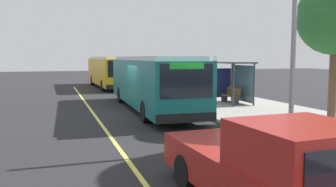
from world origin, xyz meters
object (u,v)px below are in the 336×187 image
(transit_bus_main, at_px, (151,81))
(waiting_bench, at_px, (231,95))
(route_sign_post, at_px, (215,76))
(transit_bus_second, at_px, (109,71))
(pickup_truck, at_px, (272,171))

(transit_bus_main, bearing_deg, waiting_bench, 92.52)
(route_sign_post, bearing_deg, transit_bus_main, -126.61)
(transit_bus_main, distance_m, transit_bus_second, 15.34)
(pickup_truck, height_order, route_sign_post, route_sign_post)
(transit_bus_main, distance_m, pickup_truck, 13.56)
(transit_bus_main, xyz_separation_m, transit_bus_second, (-15.34, 0.02, -0.00))
(transit_bus_main, xyz_separation_m, waiting_bench, (-0.22, 5.06, -0.99))
(transit_bus_main, height_order, transit_bus_second, same)
(transit_bus_main, relative_size, waiting_bench, 7.56)
(transit_bus_second, distance_m, pickup_truck, 28.85)
(transit_bus_main, bearing_deg, route_sign_post, 53.39)
(route_sign_post, bearing_deg, transit_bus_second, -170.77)
(pickup_truck, bearing_deg, transit_bus_second, 177.14)
(transit_bus_second, bearing_deg, transit_bus_main, -0.06)
(pickup_truck, xyz_separation_m, route_sign_post, (-11.34, 4.28, 1.10))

